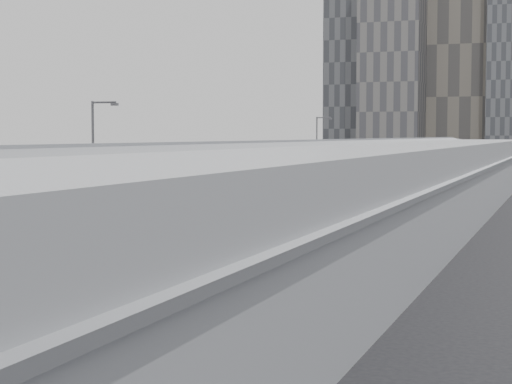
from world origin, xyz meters
The scene contains 18 objects.
sidewalk centered at (9.00, 55.00, 0.06)m, with size 10.00×170.00×0.12m, color gray.
lane_line centered at (-1.50, 55.00, 0.01)m, with size 0.12×160.00×0.02m, color gold.
depot centered at (12.99, 55.00, 3.51)m, with size 12.45×160.40×7.20m.
skyline centered at (-2.90, 324.16, 50.85)m, with size 145.00×64.00×120.00m.
bus_1 centered at (2.18, 19.54, 1.63)m, with size 2.95×13.28×3.87m.
bus_2 centered at (2.12, 33.54, 1.60)m, with size 3.07×13.07×3.80m.
bus_3 centered at (1.72, 48.20, 1.54)m, with size 3.05×12.56×3.64m.
bus_4 centered at (2.74, 61.41, 1.50)m, with size 2.91×12.27×3.56m.
bus_5 centered at (2.71, 74.79, 1.52)m, with size 2.84×12.37×3.60m.
bus_6 centered at (2.47, 88.19, 1.58)m, with size 3.11×12.94×3.76m.
tree_1 centered at (5.31, 34.16, 3.25)m, with size 2.42×2.42×4.47m.
tree_2 centered at (5.67, 53.58, 3.31)m, with size 2.26×2.26×4.45m.
tree_3 centered at (6.14, 80.86, 2.95)m, with size 1.32×1.32×3.68m.
tree_4 centered at (5.41, 107.09, 3.17)m, with size 2.78×2.78×4.57m.
street_lamp_near centered at (-4.79, 38.35, 5.63)m, with size 2.04×0.22×9.85m.
street_lamp_far centered at (-4.36, 92.36, 5.63)m, with size 2.04×0.22×9.85m.
shipping_container centered at (-6.17, 115.26, 1.36)m, with size 2.63×5.97×2.72m, color #14431F.
suv centered at (-4.29, 123.65, 0.74)m, with size 2.45×5.31×1.48m, color black.
Camera 1 is at (25.41, -12.64, 7.54)m, focal length 60.00 mm.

